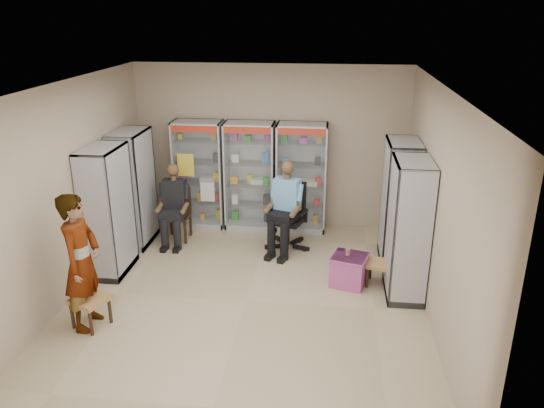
# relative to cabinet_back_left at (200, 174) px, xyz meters

# --- Properties ---
(floor) EXTENTS (6.00, 6.00, 0.00)m
(floor) POSITION_rel_cabinet_back_left_xyz_m (1.30, -2.73, -1.00)
(floor) COLOR tan
(floor) RESTS_ON ground
(room_shell) EXTENTS (5.02, 6.02, 3.01)m
(room_shell) POSITION_rel_cabinet_back_left_xyz_m (1.30, -2.73, 0.97)
(room_shell) COLOR tan
(room_shell) RESTS_ON ground
(cabinet_back_left) EXTENTS (0.90, 0.50, 2.00)m
(cabinet_back_left) POSITION_rel_cabinet_back_left_xyz_m (0.00, 0.00, 0.00)
(cabinet_back_left) COLOR #B9BCC0
(cabinet_back_left) RESTS_ON floor
(cabinet_back_mid) EXTENTS (0.90, 0.50, 2.00)m
(cabinet_back_mid) POSITION_rel_cabinet_back_left_xyz_m (0.95, 0.00, 0.00)
(cabinet_back_mid) COLOR silver
(cabinet_back_mid) RESTS_ON floor
(cabinet_back_right) EXTENTS (0.90, 0.50, 2.00)m
(cabinet_back_right) POSITION_rel_cabinet_back_left_xyz_m (1.90, 0.00, 0.00)
(cabinet_back_right) COLOR #B9BAC1
(cabinet_back_right) RESTS_ON floor
(cabinet_right_far) EXTENTS (0.90, 0.50, 2.00)m
(cabinet_right_far) POSITION_rel_cabinet_back_left_xyz_m (3.53, -1.13, 0.00)
(cabinet_right_far) COLOR #B4B5BB
(cabinet_right_far) RESTS_ON floor
(cabinet_right_near) EXTENTS (0.90, 0.50, 2.00)m
(cabinet_right_near) POSITION_rel_cabinet_back_left_xyz_m (3.53, -2.23, 0.00)
(cabinet_right_near) COLOR #B9BAC1
(cabinet_right_near) RESTS_ON floor
(cabinet_left_far) EXTENTS (0.90, 0.50, 2.00)m
(cabinet_left_far) POSITION_rel_cabinet_back_left_xyz_m (-0.93, -0.93, 0.00)
(cabinet_left_far) COLOR #AAADB2
(cabinet_left_far) RESTS_ON floor
(cabinet_left_near) EXTENTS (0.90, 0.50, 2.00)m
(cabinet_left_near) POSITION_rel_cabinet_back_left_xyz_m (-0.93, -2.03, 0.00)
(cabinet_left_near) COLOR #AEAFB5
(cabinet_left_near) RESTS_ON floor
(wooden_chair) EXTENTS (0.42, 0.42, 0.94)m
(wooden_chair) POSITION_rel_cabinet_back_left_xyz_m (-0.25, -0.73, -0.53)
(wooden_chair) COLOR black
(wooden_chair) RESTS_ON floor
(seated_customer) EXTENTS (0.44, 0.60, 1.34)m
(seated_customer) POSITION_rel_cabinet_back_left_xyz_m (-0.25, -0.78, -0.33)
(seated_customer) COLOR black
(seated_customer) RESTS_ON floor
(office_chair) EXTENTS (0.80, 0.80, 1.16)m
(office_chair) POSITION_rel_cabinet_back_left_xyz_m (1.73, -0.87, -0.42)
(office_chair) COLOR black
(office_chair) RESTS_ON floor
(seated_shopkeeper) EXTENTS (0.67, 0.79, 1.48)m
(seated_shopkeeper) POSITION_rel_cabinet_back_left_xyz_m (1.73, -0.92, -0.26)
(seated_shopkeeper) COLOR #6DB1D7
(seated_shopkeeper) RESTS_ON floor
(pink_trunk) EXTENTS (0.59, 0.58, 0.47)m
(pink_trunk) POSITION_rel_cabinet_back_left_xyz_m (2.75, -2.06, -0.77)
(pink_trunk) COLOR #B6488E
(pink_trunk) RESTS_ON floor
(tea_glass) EXTENTS (0.07, 0.07, 0.09)m
(tea_glass) POSITION_rel_cabinet_back_left_xyz_m (2.72, -2.03, -0.49)
(tea_glass) COLOR #631208
(tea_glass) RESTS_ON pink_trunk
(woven_stool_a) EXTENTS (0.44, 0.44, 0.37)m
(woven_stool_a) POSITION_rel_cabinet_back_left_xyz_m (3.20, -2.02, -0.82)
(woven_stool_a) COLOR #AB6F48
(woven_stool_a) RESTS_ON floor
(woven_stool_b) EXTENTS (0.54, 0.54, 0.41)m
(woven_stool_b) POSITION_rel_cabinet_back_left_xyz_m (-0.60, -3.56, -0.79)
(woven_stool_b) COLOR tan
(woven_stool_b) RESTS_ON floor
(standing_man) EXTENTS (0.45, 0.67, 1.82)m
(standing_man) POSITION_rel_cabinet_back_left_xyz_m (-0.65, -3.54, -0.09)
(standing_man) COLOR gray
(standing_man) RESTS_ON floor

